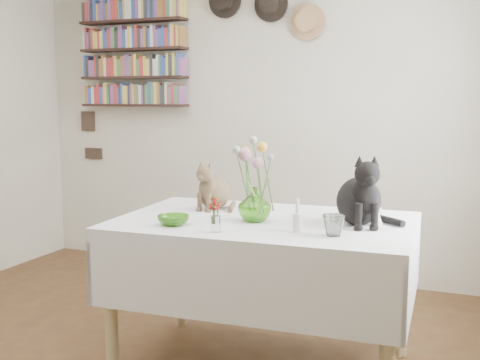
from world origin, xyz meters
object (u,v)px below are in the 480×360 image
at_px(tabby_cat, 215,184).
at_px(bookshelf_unit, 133,54).
at_px(flower_vase, 255,204).
at_px(black_cat, 359,188).
at_px(dining_table, 264,257).

xyz_separation_m(tabby_cat, bookshelf_unit, (-1.43, 1.44, 0.87)).
relative_size(flower_vase, bookshelf_unit, 0.18).
distance_m(tabby_cat, black_cat, 0.87).
bearing_deg(black_cat, tabby_cat, 145.75).
height_order(tabby_cat, flower_vase, tabby_cat).
relative_size(tabby_cat, bookshelf_unit, 0.29).
distance_m(tabby_cat, bookshelf_unit, 2.21).
bearing_deg(tabby_cat, dining_table, -20.43).
distance_m(dining_table, flower_vase, 0.30).
distance_m(dining_table, bookshelf_unit, 2.73).
bearing_deg(flower_vase, black_cat, 14.98).
bearing_deg(bookshelf_unit, black_cat, -34.15).
bearing_deg(dining_table, black_cat, 9.67).
xyz_separation_m(dining_table, bookshelf_unit, (-1.81, 1.64, 1.22)).
bearing_deg(black_cat, flower_vase, 168.59).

